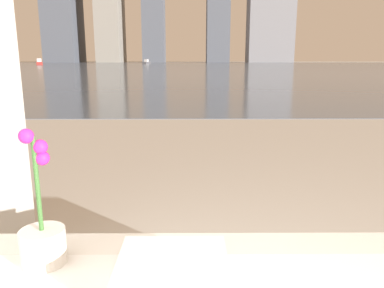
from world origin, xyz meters
TOP-DOWN VIEW (x-y plane):
  - potted_orchid at (-0.54, 0.96)m, footprint 0.12×0.12m
  - towel_stack at (-0.19, 0.85)m, footprint 0.26×0.22m
  - harbor_water at (0.00, 62.00)m, footprint 180.00×110.00m
  - harbor_boat_0 at (-9.39, 82.21)m, footprint 1.57×2.73m
  - harbor_boat_3 at (-28.05, 71.26)m, footprint 2.13×3.24m

SIDE VIEW (x-z plane):
  - harbor_water at x=0.00m, z-range 0.00..0.01m
  - harbor_boat_0 at x=-9.39m, z-range -0.13..0.84m
  - harbor_boat_3 at x=-28.05m, z-range -0.16..0.99m
  - towel_stack at x=-0.19m, z-range 0.57..0.65m
  - potted_orchid at x=-0.54m, z-range 0.47..0.84m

